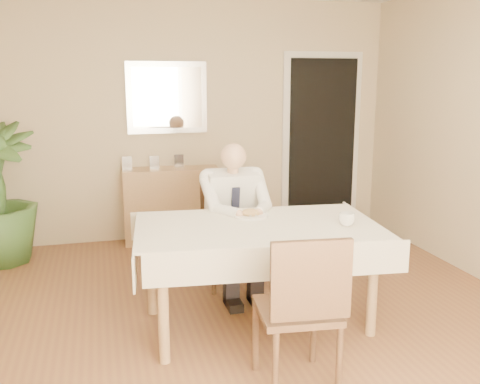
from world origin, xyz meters
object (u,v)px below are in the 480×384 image
object	(u,v)px
seated_man	(237,213)
sideboard	(172,205)
chair_near	(302,304)
dining_table	(257,236)
chair_far	(228,223)
coffee_mug	(347,219)

from	to	relation	value
seated_man	sideboard	world-z (taller)	seated_man
chair_near	sideboard	bearing A→B (deg)	101.67
chair_near	sideboard	distance (m)	3.07
dining_table	chair_near	world-z (taller)	chair_near
chair_near	sideboard	world-z (taller)	chair_near
chair_near	sideboard	size ratio (longest dim) A/B	0.93
dining_table	sideboard	xyz separation A→B (m)	(-0.32, 2.17, -0.26)
sideboard	chair_near	bearing A→B (deg)	-79.51
chair_near	sideboard	xyz separation A→B (m)	(-0.32, 3.05, -0.12)
chair_near	dining_table	bearing A→B (deg)	95.71
dining_table	chair_near	xyz separation A→B (m)	(0.00, -0.87, -0.14)
chair_far	chair_near	xyz separation A→B (m)	(0.00, -1.76, 0.00)
chair_far	seated_man	bearing A→B (deg)	-86.61
seated_man	dining_table	bearing A→B (deg)	-90.00
dining_table	sideboard	world-z (taller)	sideboard
seated_man	sideboard	distance (m)	1.64
dining_table	seated_man	distance (m)	0.59
chair_far	seated_man	size ratio (longest dim) A/B	0.75
coffee_mug	dining_table	bearing A→B (deg)	163.31
chair_far	seated_man	xyz separation A→B (m)	(-0.00, -0.29, 0.16)
seated_man	coffee_mug	xyz separation A→B (m)	(0.60, -0.77, 0.11)
sideboard	seated_man	bearing A→B (deg)	-74.06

